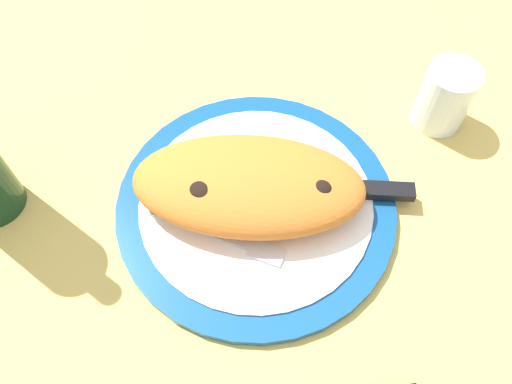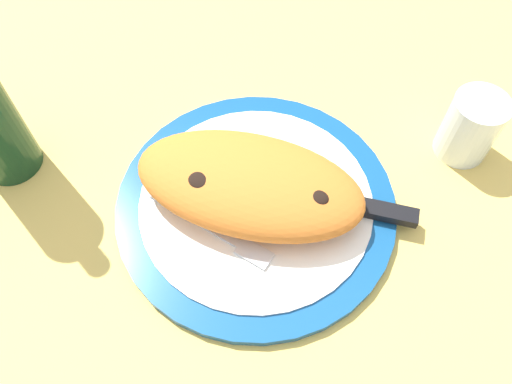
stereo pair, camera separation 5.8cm
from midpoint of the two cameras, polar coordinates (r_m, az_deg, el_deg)
The scene contains 6 objects.
ground_plane at distance 61.87cm, azimuth -2.66°, elevation -2.64°, with size 150.00×150.00×3.00cm, color #DBB756.
plate at distance 59.94cm, azimuth -2.74°, elevation -1.62°, with size 32.71×32.71×1.51cm.
calzone at distance 57.10cm, azimuth -3.55°, elevation 0.94°, with size 28.79×19.95×5.99cm.
fork at distance 56.96cm, azimuth -6.07°, elevation -5.49°, with size 16.33×2.31×0.40cm.
knife at distance 59.87cm, azimuth 7.11°, elevation 0.08°, with size 22.88×8.40×1.20cm.
water_glass at distance 68.50cm, azimuth 18.00°, elevation 9.58°, with size 6.56×6.56×8.65cm.
Camera 1 is at (10.18, -28.28, 52.65)cm, focal length 35.85 mm.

